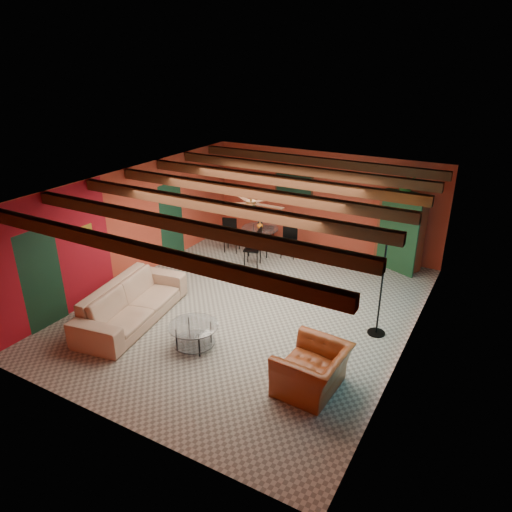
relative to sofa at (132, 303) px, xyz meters
The scene contains 11 objects.
room 3.22m from the sofa, 42.57° to the left, with size 6.52×8.01×2.71m.
sofa is the anchor object (origin of this frame).
armchair 4.08m from the sofa, ahead, with size 1.16×1.01×0.75m, color maroon.
coffee_table 1.70m from the sofa, ahead, with size 0.93×0.93×0.48m, color white, non-canonical shape.
dining_table 4.39m from the sofa, 82.30° to the left, with size 1.99×1.99×1.03m, color silver, non-canonical shape.
armoire 6.73m from the sofa, 52.49° to the left, with size 1.08×0.53×1.89m, color brown.
floor_lamp 4.97m from the sofa, 23.17° to the left, with size 0.43×0.43×2.10m, color black, non-canonical shape.
ceiling_fan 3.16m from the sofa, 40.69° to the left, with size 1.50×1.50×0.44m, color #472614, non-canonical shape.
painting 5.80m from the sofa, 80.00° to the left, with size 1.05×0.03×0.65m, color black.
potted_plant 6.93m from the sofa, 52.49° to the left, with size 0.47×0.40×0.52m, color #26661E.
vase 4.44m from the sofa, 82.30° to the left, with size 0.17×0.17×0.17m, color orange.
Camera 1 is at (4.46, -7.76, 5.09)m, focal length 33.10 mm.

